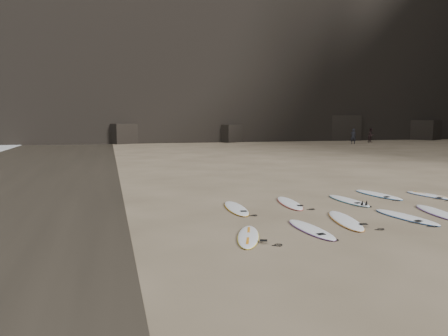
% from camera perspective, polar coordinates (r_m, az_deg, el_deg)
% --- Properties ---
extents(ground, '(240.00, 240.00, 0.00)m').
position_cam_1_polar(ground, '(14.23, 17.48, -6.50)').
color(ground, '#897559').
rests_on(ground, ground).
extents(surfboard_0, '(1.27, 2.32, 0.08)m').
position_cam_1_polar(surfboard_0, '(11.65, 3.18, -8.88)').
color(surfboard_0, white).
rests_on(surfboard_0, ground).
extents(surfboard_1, '(0.71, 2.46, 0.09)m').
position_cam_1_polar(surfboard_1, '(12.59, 11.28, -7.81)').
color(surfboard_1, white).
rests_on(surfboard_1, ground).
extents(surfboard_2, '(1.20, 2.76, 0.10)m').
position_cam_1_polar(surfboard_2, '(13.87, 15.57, -6.57)').
color(surfboard_2, white).
rests_on(surfboard_2, ground).
extents(surfboard_3, '(0.99, 2.62, 0.09)m').
position_cam_1_polar(surfboard_3, '(14.98, 22.67, -5.89)').
color(surfboard_3, white).
rests_on(surfboard_3, ground).
extents(surfboard_4, '(1.11, 2.64, 0.09)m').
position_cam_1_polar(surfboard_4, '(16.11, 26.14, -5.21)').
color(surfboard_4, white).
rests_on(surfboard_4, ground).
extents(surfboard_5, '(0.77, 2.60, 0.09)m').
position_cam_1_polar(surfboard_5, '(15.15, 1.60, -5.24)').
color(surfboard_5, white).
rests_on(surfboard_5, ground).
extents(surfboard_6, '(0.95, 2.63, 0.09)m').
position_cam_1_polar(surfboard_6, '(16.24, 8.56, -4.52)').
color(surfboard_6, white).
rests_on(surfboard_6, ground).
extents(surfboard_7, '(0.72, 2.54, 0.09)m').
position_cam_1_polar(surfboard_7, '(17.21, 15.93, -4.08)').
color(surfboard_7, white).
rests_on(surfboard_7, ground).
extents(surfboard_8, '(0.98, 2.65, 0.09)m').
position_cam_1_polar(surfboard_8, '(18.89, 19.47, -3.27)').
color(surfboard_8, white).
rests_on(surfboard_8, ground).
extents(surfboard_9, '(1.06, 2.35, 0.08)m').
position_cam_1_polar(surfboard_9, '(19.50, 25.42, -3.25)').
color(surfboard_9, white).
rests_on(surfboard_9, ground).
extents(person_a, '(0.80, 0.66, 1.89)m').
position_cam_1_polar(person_a, '(56.25, 16.51, 3.99)').
color(person_a, black).
rests_on(person_a, ground).
extents(person_b, '(1.09, 0.96, 1.90)m').
position_cam_1_polar(person_b, '(60.79, 18.66, 4.08)').
color(person_b, black).
rests_on(person_b, ground).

